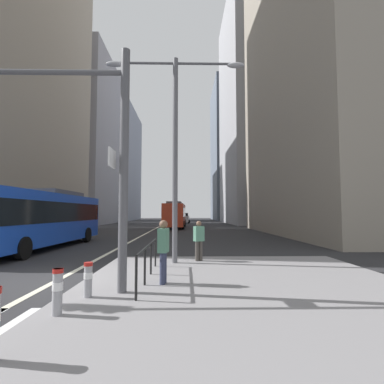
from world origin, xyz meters
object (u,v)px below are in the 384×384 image
at_px(bollard_right, 88,278).
at_px(pedestrian_walking, 163,248).
at_px(city_bus_blue_oncoming, 42,216).
at_px(city_bus_red_receding, 175,214).
at_px(car_oncoming_mid, 84,222).
at_px(bollard_left, 58,289).
at_px(car_receding_near, 184,218).
at_px(traffic_signal_gantry, 28,127).
at_px(street_lamp_post, 175,130).
at_px(pedestrian_waiting, 199,239).

distance_m(bollard_right, pedestrian_walking, 2.08).
bearing_deg(city_bus_blue_oncoming, bollard_right, -59.67).
relative_size(city_bus_red_receding, car_oncoming_mid, 2.56).
bearing_deg(bollard_left, car_oncoming_mid, 107.94).
relative_size(car_oncoming_mid, bollard_left, 4.85).
distance_m(city_bus_red_receding, car_receding_near, 16.95).
xyz_separation_m(car_oncoming_mid, pedestrian_walking, (10.53, -24.62, 0.10)).
bearing_deg(car_receding_near, traffic_signal_gantry, -94.14).
distance_m(city_bus_blue_oncoming, traffic_signal_gantry, 10.94).
bearing_deg(bollard_left, pedestrian_walking, 53.16).
height_order(street_lamp_post, pedestrian_walking, street_lamp_post).
xyz_separation_m(traffic_signal_gantry, bollard_right, (1.67, -0.37, -3.57)).
distance_m(car_receding_near, pedestrian_waiting, 44.43).
bearing_deg(car_oncoming_mid, car_receding_near, 65.33).
bearing_deg(city_bus_blue_oncoming, city_bus_red_receding, 73.29).
xyz_separation_m(car_oncoming_mid, bollard_left, (8.75, -27.00, -0.36)).
height_order(city_bus_blue_oncoming, city_bus_red_receding, same).
xyz_separation_m(city_bus_red_receding, traffic_signal_gantry, (-2.42, -32.12, 2.32)).
xyz_separation_m(city_bus_blue_oncoming, bollard_right, (5.95, -10.17, -1.25)).
relative_size(car_receding_near, bollard_left, 5.29).
relative_size(bollard_left, bollard_right, 1.10).
bearing_deg(city_bus_red_receding, bollard_left, -91.60).
distance_m(bollard_left, pedestrian_walking, 3.02).
xyz_separation_m(traffic_signal_gantry, pedestrian_walking, (3.27, 0.85, -3.06)).
height_order(city_bus_red_receding, bollard_right, city_bus_red_receding).
bearing_deg(car_receding_near, bollard_left, -92.34).
height_order(city_bus_blue_oncoming, car_oncoming_mid, city_bus_blue_oncoming).
distance_m(car_oncoming_mid, car_receding_near, 25.91).
height_order(car_oncoming_mid, street_lamp_post, street_lamp_post).
distance_m(city_bus_red_receding, bollard_right, 32.53).
relative_size(street_lamp_post, pedestrian_walking, 4.72).
relative_size(city_bus_blue_oncoming, bollard_right, 15.57).
xyz_separation_m(bollard_right, pedestrian_waiting, (2.72, 4.96, 0.43)).
height_order(street_lamp_post, bollard_right, street_lamp_post).
xyz_separation_m(street_lamp_post, pedestrian_waiting, (0.94, 0.44, -4.27)).
height_order(car_receding_near, pedestrian_walking, car_receding_near).
bearing_deg(pedestrian_walking, city_bus_red_receding, 91.56).
bearing_deg(city_bus_red_receding, street_lamp_post, -87.88).
bearing_deg(city_bus_red_receding, pedestrian_walking, -88.44).
distance_m(bollard_left, pedestrian_waiting, 6.79).
bearing_deg(street_lamp_post, car_receding_near, 89.88).
height_order(city_bus_red_receding, pedestrian_walking, city_bus_red_receding).
relative_size(city_bus_red_receding, pedestrian_walking, 6.24).
relative_size(car_oncoming_mid, traffic_signal_gantry, 0.59).
bearing_deg(pedestrian_walking, traffic_signal_gantry, -165.46).
bearing_deg(car_oncoming_mid, bollard_right, -70.93).
height_order(car_receding_near, traffic_signal_gantry, traffic_signal_gantry).
xyz_separation_m(city_bus_blue_oncoming, car_receding_near, (7.83, 39.21, -0.85)).
distance_m(city_bus_blue_oncoming, city_bus_red_receding, 23.31).
height_order(traffic_signal_gantry, bollard_right, traffic_signal_gantry).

